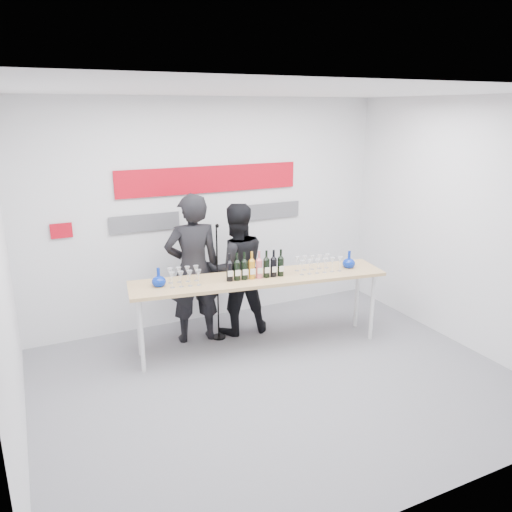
# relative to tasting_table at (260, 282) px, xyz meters

# --- Properties ---
(ground) EXTENTS (5.00, 5.00, 0.00)m
(ground) POSITION_rel_tasting_table_xyz_m (-0.18, -0.83, -0.85)
(ground) COLOR slate
(ground) RESTS_ON ground
(back_wall) EXTENTS (5.00, 0.04, 3.00)m
(back_wall) POSITION_rel_tasting_table_xyz_m (-0.18, 1.17, 0.65)
(back_wall) COLOR silver
(back_wall) RESTS_ON ground
(signage) EXTENTS (3.38, 0.02, 0.79)m
(signage) POSITION_rel_tasting_table_xyz_m (-0.23, 1.14, 0.96)
(signage) COLOR #B80717
(signage) RESTS_ON back_wall
(tasting_table) EXTENTS (3.12, 1.06, 0.92)m
(tasting_table) POSITION_rel_tasting_table_xyz_m (0.00, 0.00, 0.00)
(tasting_table) COLOR tan
(tasting_table) RESTS_ON ground
(wine_bottles) EXTENTS (0.71, 0.18, 0.33)m
(wine_bottles) POSITION_rel_tasting_table_xyz_m (-0.07, -0.03, 0.23)
(wine_bottles) COLOR black
(wine_bottles) RESTS_ON tasting_table
(decanter_left) EXTENTS (0.16, 0.16, 0.21)m
(decanter_left) POSITION_rel_tasting_table_xyz_m (-1.17, 0.19, 0.18)
(decanter_left) COLOR #082596
(decanter_left) RESTS_ON tasting_table
(decanter_right) EXTENTS (0.16, 0.16, 0.21)m
(decanter_right) POSITION_rel_tasting_table_xyz_m (1.18, -0.16, 0.18)
(decanter_right) COLOR #082596
(decanter_right) RESTS_ON tasting_table
(glasses_left) EXTENTS (0.38, 0.27, 0.18)m
(glasses_left) POSITION_rel_tasting_table_xyz_m (-0.89, 0.13, 0.16)
(glasses_left) COLOR silver
(glasses_left) RESTS_ON tasting_table
(glasses_right) EXTENTS (0.56, 0.30, 0.18)m
(glasses_right) POSITION_rel_tasting_table_xyz_m (0.73, -0.12, 0.16)
(glasses_right) COLOR silver
(glasses_right) RESTS_ON tasting_table
(presenter_left) EXTENTS (0.73, 0.53, 1.89)m
(presenter_left) POSITION_rel_tasting_table_xyz_m (-0.65, 0.55, 0.10)
(presenter_left) COLOR black
(presenter_left) RESTS_ON ground
(presenter_right) EXTENTS (0.90, 0.74, 1.72)m
(presenter_right) POSITION_rel_tasting_table_xyz_m (-0.07, 0.55, 0.01)
(presenter_right) COLOR black
(presenter_right) RESTS_ON ground
(mic_stand) EXTENTS (0.18, 0.18, 1.51)m
(mic_stand) POSITION_rel_tasting_table_xyz_m (-0.37, 0.45, -0.39)
(mic_stand) COLOR black
(mic_stand) RESTS_ON ground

